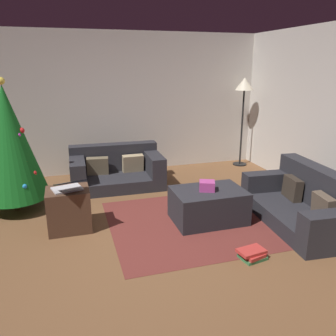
{
  "coord_description": "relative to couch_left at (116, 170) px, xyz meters",
  "views": [
    {
      "loc": [
        -0.68,
        -3.41,
        2.02
      ],
      "look_at": [
        0.53,
        0.58,
        0.75
      ],
      "focal_mm": 36.65,
      "sensor_mm": 36.0,
      "label": 1
    }
  ],
  "objects": [
    {
      "name": "corner_lamp",
      "position": [
        2.65,
        0.5,
        1.24
      ],
      "size": [
        0.36,
        0.36,
        1.77
      ],
      "color": "black",
      "rests_on": "ground_plane"
    },
    {
      "name": "book_stack",
      "position": [
        1.04,
        -2.79,
        -0.22
      ],
      "size": [
        0.32,
        0.25,
        0.11
      ],
      "color": "#387A47",
      "rests_on": "ground_plane"
    },
    {
      "name": "ground_plane",
      "position": [
        -0.09,
        -2.25,
        -0.27
      ],
      "size": [
        6.4,
        6.4,
        0.0
      ],
      "primitive_type": "plane",
      "color": "brown"
    },
    {
      "name": "couch_left",
      "position": [
        0.0,
        0.0,
        0.0
      ],
      "size": [
        1.53,
        0.94,
        0.68
      ],
      "rotation": [
        0.0,
        0.0,
        3.12
      ],
      "color": "#26262B",
      "rests_on": "ground_plane"
    },
    {
      "name": "couch_right",
      "position": [
        2.16,
        -2.19,
        0.0
      ],
      "size": [
        0.98,
        1.76,
        0.72
      ],
      "rotation": [
        0.0,
        0.0,
        1.49
      ],
      "color": "#26262B",
      "rests_on": "ground_plane"
    },
    {
      "name": "area_rug",
      "position": [
        0.96,
        -1.78,
        -0.27
      ],
      "size": [
        2.6,
        2.0,
        0.01
      ],
      "primitive_type": "cube",
      "color": "maroon",
      "rests_on": "ground_plane"
    },
    {
      "name": "gift_box",
      "position": [
        0.93,
        -1.78,
        0.23
      ],
      "size": [
        0.25,
        0.24,
        0.13
      ],
      "primitive_type": "cube",
      "rotation": [
        0.0,
        0.0,
        -0.38
      ],
      "color": "#B23F8C",
      "rests_on": "ottoman"
    },
    {
      "name": "rear_partition",
      "position": [
        -0.09,
        0.89,
        1.03
      ],
      "size": [
        6.4,
        0.12,
        2.6
      ],
      "primitive_type": "cube",
      "color": "beige",
      "rests_on": "ground_plane"
    },
    {
      "name": "christmas_tree",
      "position": [
        -1.53,
        -0.64,
        0.71
      ],
      "size": [
        0.94,
        0.94,
        1.86
      ],
      "color": "brown",
      "rests_on": "ground_plane"
    },
    {
      "name": "laptop",
      "position": [
        -0.8,
        -1.56,
        0.33
      ],
      "size": [
        0.44,
        0.49,
        0.19
      ],
      "color": "silver",
      "rests_on": "side_table"
    },
    {
      "name": "side_table",
      "position": [
        -0.82,
        -1.5,
        -0.0
      ],
      "size": [
        0.52,
        0.44,
        0.54
      ],
      "primitive_type": "cube",
      "color": "#4C3323",
      "rests_on": "ground_plane"
    },
    {
      "name": "ottoman",
      "position": [
        0.96,
        -1.78,
        -0.05
      ],
      "size": [
        0.93,
        0.66,
        0.43
      ],
      "primitive_type": "cube",
      "color": "#26262B",
      "rests_on": "ground_plane"
    },
    {
      "name": "tv_remote",
      "position": [
        0.91,
        -1.79,
        0.18
      ],
      "size": [
        0.13,
        0.16,
        0.02
      ],
      "primitive_type": "cube",
      "rotation": [
        0.0,
        0.0,
        0.54
      ],
      "color": "black",
      "rests_on": "ottoman"
    }
  ]
}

